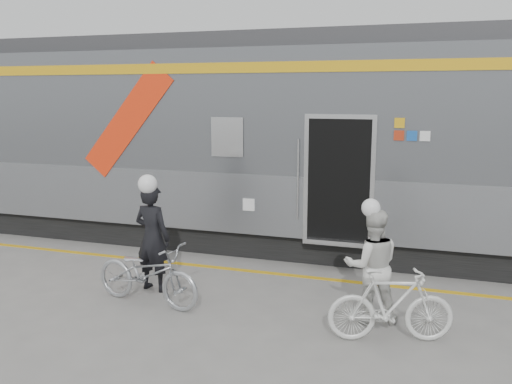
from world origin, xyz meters
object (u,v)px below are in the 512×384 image
at_px(man, 153,238).
at_px(woman, 372,266).
at_px(bicycle_left, 147,273).
at_px(bicycle_right, 391,305).

xyz_separation_m(man, woman, (3.34, -0.14, -0.07)).
distance_m(man, bicycle_left, 0.69).
bearing_deg(bicycle_left, man, 29.15).
xyz_separation_m(bicycle_left, bicycle_right, (3.44, -0.14, 0.01)).
bearing_deg(man, woman, -173.25).
xyz_separation_m(man, bicycle_left, (0.20, -0.55, -0.37)).
relative_size(bicycle_left, bicycle_right, 1.13).
bearing_deg(man, bicycle_right, 178.41).
relative_size(bicycle_left, woman, 1.14).
bearing_deg(woman, man, -18.96).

